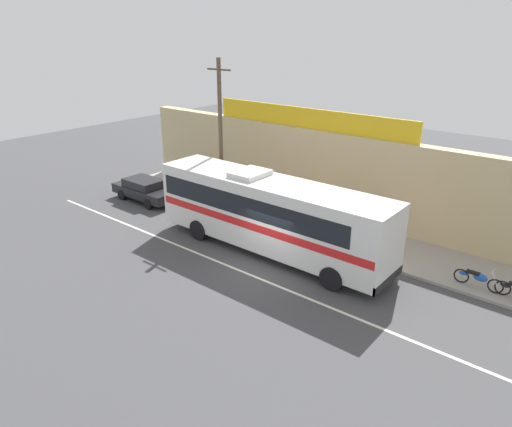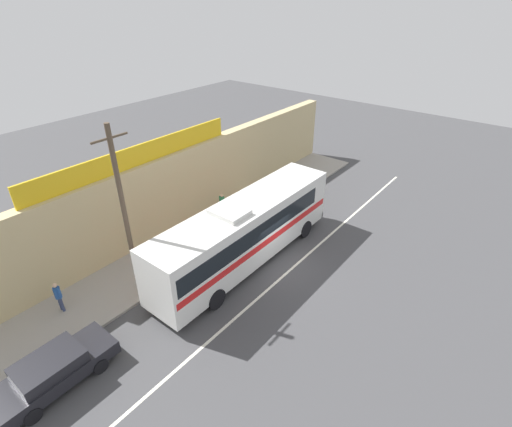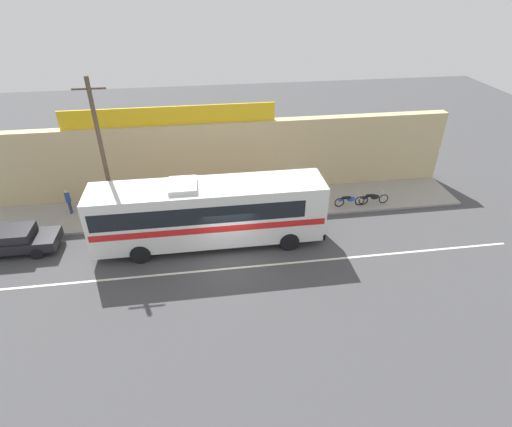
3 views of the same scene
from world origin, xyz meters
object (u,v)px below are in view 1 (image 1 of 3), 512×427
at_px(motorcycle_red, 478,278).
at_px(motorcycle_orange, 370,247).
at_px(pedestrian_far_left, 207,178).
at_px(parked_car, 145,189).
at_px(pedestrian_far_right, 363,219).
at_px(intercity_bus, 269,211).
at_px(utility_pole, 221,136).

xyz_separation_m(motorcycle_red, motorcycle_orange, (-4.70, -0.13, 0.00)).
relative_size(motorcycle_orange, pedestrian_far_left, 1.17).
xyz_separation_m(parked_car, pedestrian_far_right, (12.98, 3.52, 0.31)).
height_order(intercity_bus, pedestrian_far_right, intercity_bus).
distance_m(parked_car, motorcycle_red, 19.09).
height_order(motorcycle_red, motorcycle_orange, same).
bearing_deg(motorcycle_orange, intercity_bus, -149.82).
xyz_separation_m(parked_car, utility_pole, (5.01, 1.64, 3.75)).
bearing_deg(intercity_bus, pedestrian_far_right, 56.86).
bearing_deg(motorcycle_orange, pedestrian_far_left, 171.88).
relative_size(intercity_bus, pedestrian_far_right, 7.67).
bearing_deg(motorcycle_red, intercity_bus, -164.04).
xyz_separation_m(intercity_bus, pedestrian_far_right, (2.77, 4.24, -1.02)).
xyz_separation_m(motorcycle_orange, pedestrian_far_left, (-12.27, 1.75, 0.48)).
distance_m(motorcycle_orange, pedestrian_far_right, 2.33).
distance_m(intercity_bus, motorcycle_red, 9.26).
relative_size(utility_pole, pedestrian_far_right, 5.35).
relative_size(motorcycle_red, pedestrian_far_left, 1.23).
height_order(parked_car, pedestrian_far_left, pedestrian_far_left).
xyz_separation_m(parked_car, pedestrian_far_left, (2.04, 3.41, 0.31)).
xyz_separation_m(intercity_bus, pedestrian_far_left, (-8.18, 4.13, -1.02)).
relative_size(intercity_bus, motorcycle_orange, 6.55).
bearing_deg(utility_pole, intercity_bus, -24.40).
height_order(intercity_bus, parked_car, intercity_bus).
bearing_deg(utility_pole, pedestrian_far_right, 13.28).
bearing_deg(pedestrian_far_left, intercity_bus, -26.79).
distance_m(parked_car, pedestrian_far_right, 13.46).
relative_size(intercity_bus, parked_car, 2.71).
relative_size(intercity_bus, utility_pole, 1.43).
distance_m(parked_car, pedestrian_far_left, 3.99).
distance_m(motorcycle_red, pedestrian_far_left, 17.05).
bearing_deg(pedestrian_far_left, pedestrian_far_right, 0.58).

